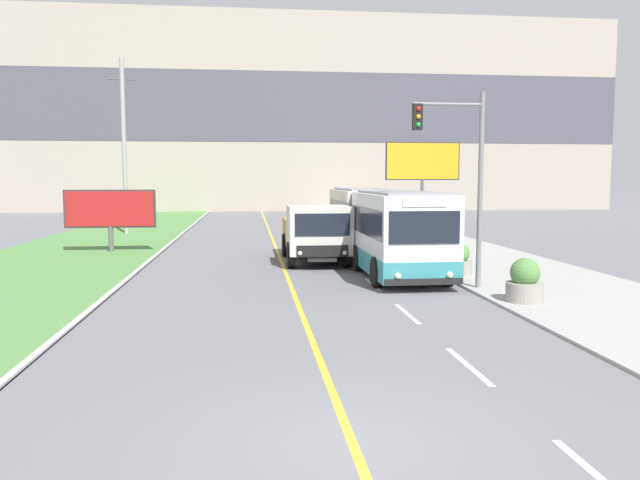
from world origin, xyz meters
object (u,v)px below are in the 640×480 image
(city_bus, at_px, (381,227))
(billboard_large, at_px, (423,164))
(utility_pole_far, at_px, (124,146))
(traffic_light_mast, at_px, (462,165))
(dump_truck, at_px, (317,234))
(planter_round_second, at_px, (459,260))
(planter_round_near, at_px, (525,282))
(billboard_small, at_px, (110,210))

(city_bus, height_order, billboard_large, billboard_large)
(utility_pole_far, relative_size, traffic_light_mast, 1.78)
(dump_truck, bearing_deg, utility_pole_far, 124.48)
(utility_pole_far, height_order, planter_round_second, utility_pole_far)
(city_bus, height_order, traffic_light_mast, traffic_light_mast)
(city_bus, distance_m, traffic_light_mast, 6.48)
(dump_truck, height_order, planter_round_near, dump_truck)
(planter_round_near, distance_m, planter_round_second, 5.06)
(utility_pole_far, relative_size, planter_round_second, 9.59)
(billboard_small, bearing_deg, dump_truck, -29.14)
(dump_truck, xyz_separation_m, traffic_light_mast, (3.82, -6.61, 2.70))
(utility_pole_far, height_order, billboard_large, utility_pole_far)
(planter_round_near, bearing_deg, planter_round_second, 91.95)
(city_bus, distance_m, planter_round_near, 8.65)
(billboard_large, height_order, planter_round_second, billboard_large)
(city_bus, relative_size, billboard_large, 2.11)
(dump_truck, height_order, planter_round_second, dump_truck)
(planter_round_near, bearing_deg, dump_truck, 118.61)
(traffic_light_mast, bearing_deg, planter_round_second, 71.28)
(utility_pole_far, bearing_deg, billboard_small, -83.23)
(billboard_large, distance_m, billboard_small, 23.05)
(utility_pole_far, distance_m, planter_round_second, 25.20)
(traffic_light_mast, bearing_deg, billboard_small, 138.12)
(utility_pole_far, bearing_deg, dump_truck, -55.52)
(city_bus, relative_size, utility_pole_far, 1.17)
(billboard_large, relative_size, planter_round_near, 4.95)
(billboard_small, relative_size, planter_round_near, 3.44)
(billboard_small, distance_m, planter_round_near, 20.21)
(billboard_small, xyz_separation_m, planter_round_near, (14.29, -14.22, -1.41))
(city_bus, xyz_separation_m, billboard_large, (7.03, 18.82, 3.02))
(utility_pole_far, height_order, traffic_light_mast, utility_pole_far)
(planter_round_near, bearing_deg, billboard_large, 80.23)
(billboard_large, xyz_separation_m, planter_round_second, (-4.83, -22.03, -4.00))
(traffic_light_mast, distance_m, billboard_large, 25.37)
(traffic_light_mast, bearing_deg, planter_round_near, -65.57)
(city_bus, bearing_deg, planter_round_near, -73.98)
(planter_round_near, bearing_deg, billboard_small, 135.14)
(traffic_light_mast, distance_m, planter_round_second, 4.38)
(planter_round_second, bearing_deg, dump_truck, 140.23)
(planter_round_second, bearing_deg, billboard_large, 77.62)
(utility_pole_far, relative_size, billboard_large, 1.80)
(city_bus, relative_size, traffic_light_mast, 2.08)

